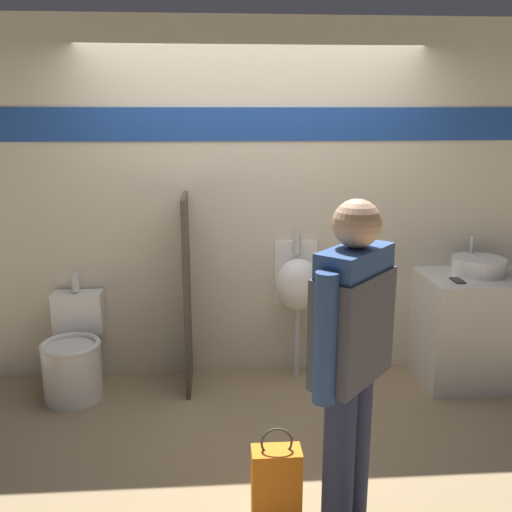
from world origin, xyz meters
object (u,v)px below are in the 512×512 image
(urinal_near_counter, at_px, (298,284))
(shopping_bag, at_px, (276,488))
(sink_basin, at_px, (478,266))
(toilet, at_px, (73,358))
(person_in_vest, at_px, (351,349))
(cell_phone, at_px, (458,281))

(urinal_near_counter, xyz_separation_m, shopping_bag, (-0.34, -1.69, -0.53))
(sink_basin, relative_size, urinal_near_counter, 0.35)
(urinal_near_counter, bearing_deg, toilet, -173.48)
(toilet, height_order, person_in_vest, person_in_vest)
(sink_basin, relative_size, person_in_vest, 0.24)
(toilet, bearing_deg, sink_basin, 1.64)
(urinal_near_counter, bearing_deg, cell_phone, -14.37)
(sink_basin, bearing_deg, cell_phone, -141.78)
(cell_phone, height_order, person_in_vest, person_in_vest)
(toilet, bearing_deg, shopping_bag, -48.31)
(person_in_vest, bearing_deg, urinal_near_counter, 41.63)
(urinal_near_counter, height_order, person_in_vest, person_in_vest)
(person_in_vest, bearing_deg, cell_phone, 3.42)
(toilet, xyz_separation_m, shopping_bag, (1.33, -1.50, -0.07))
(sink_basin, bearing_deg, toilet, -178.36)
(sink_basin, distance_m, urinal_near_counter, 1.37)
(shopping_bag, bearing_deg, cell_phone, 43.68)
(sink_basin, height_order, toilet, sink_basin)
(cell_phone, height_order, urinal_near_counter, urinal_near_counter)
(urinal_near_counter, bearing_deg, person_in_vest, -89.92)
(sink_basin, xyz_separation_m, cell_phone, (-0.23, -0.18, -0.06))
(sink_basin, height_order, person_in_vest, person_in_vest)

